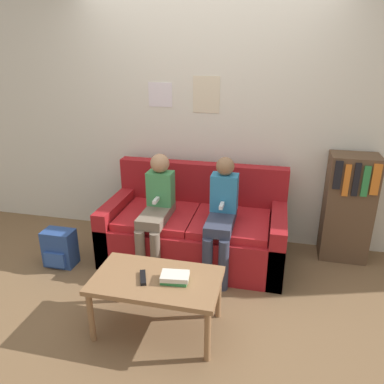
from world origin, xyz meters
name	(u,v)px	position (x,y,z in m)	size (l,w,h in m)	color
ground_plane	(182,286)	(0.00, 0.00, 0.00)	(10.00, 10.00, 0.00)	brown
wall_back	(207,117)	(0.00, 1.06, 1.30)	(8.00, 0.06, 2.60)	silver
couch	(195,230)	(0.00, 0.55, 0.28)	(1.72, 0.85, 0.87)	maroon
coffee_table	(157,284)	(-0.04, -0.53, 0.38)	(0.91, 0.53, 0.43)	#8E6642
person_left	(157,206)	(-0.32, 0.34, 0.59)	(0.24, 0.58, 1.05)	#756656
person_right	(222,212)	(0.29, 0.34, 0.59)	(0.24, 0.58, 1.06)	#33384C
tv_remote	(143,278)	(-0.13, -0.56, 0.44)	(0.10, 0.17, 0.02)	black
book_stack	(175,278)	(0.09, -0.54, 0.46)	(0.21, 0.15, 0.06)	#2D8442
bookshelf	(348,208)	(1.43, 0.86, 0.53)	(0.44, 0.32, 1.05)	brown
backpack	(60,248)	(-1.22, 0.09, 0.17)	(0.29, 0.22, 0.36)	#284789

